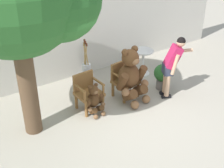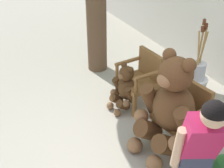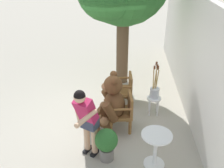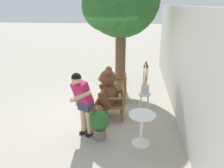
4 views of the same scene
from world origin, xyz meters
name	(u,v)px [view 2 (image 2 of 4)]	position (x,y,z in m)	size (l,w,h in m)	color
ground_plane	(113,137)	(0.00, 0.00, 0.00)	(60.00, 60.00, 0.00)	#A8A091
wooden_chair_left	(141,78)	(-0.52, 0.75, 0.46)	(0.60, 0.56, 0.86)	brown
wooden_chair_right	(183,114)	(0.50, 0.75, 0.46)	(0.62, 0.59, 0.86)	brown
teddy_bear_large	(169,107)	(0.52, 0.49, 0.67)	(0.83, 0.82, 1.37)	brown
teddy_bear_small	(125,88)	(-0.51, 0.47, 0.37)	(0.45, 0.44, 0.76)	#4C3019
person_visitor	(199,150)	(1.44, 0.11, 0.92)	(0.84, 0.48, 1.55)	black
white_stool	(196,84)	(-0.12, 1.50, 0.36)	(0.34, 0.34, 0.46)	white
brush_bucket	(198,67)	(-0.12, 1.50, 0.65)	(0.22, 0.22, 0.93)	silver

